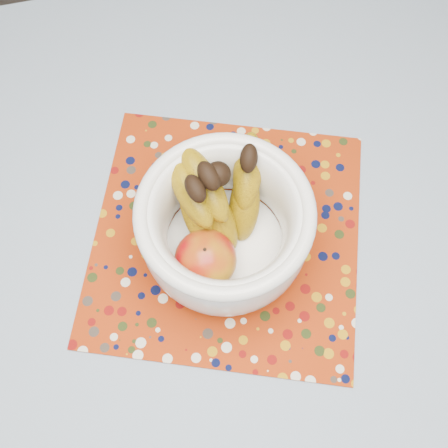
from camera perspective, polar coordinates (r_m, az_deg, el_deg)
table at (r=0.90m, az=-1.87°, el=-8.57°), size 1.20×1.20×0.75m
tablecloth at (r=0.82m, az=-2.04°, el=-7.15°), size 1.32×1.32×0.01m
placemat at (r=0.84m, az=0.27°, el=-1.27°), size 0.54×0.54×0.00m
fruit_bowl at (r=0.76m, az=-0.15°, el=0.44°), size 0.25×0.26×0.20m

